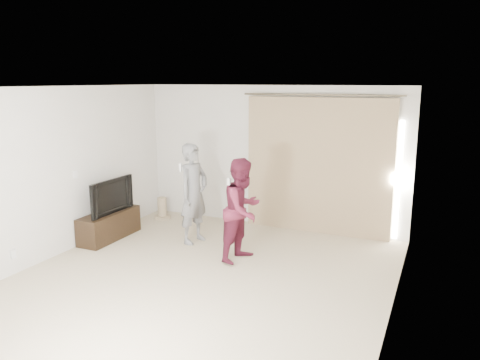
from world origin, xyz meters
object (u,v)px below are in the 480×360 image
at_px(person_man, 194,194).
at_px(person_woman, 243,210).
at_px(tv_console, 109,225).
at_px(tv, 108,196).

distance_m(person_man, person_woman, 1.14).
relative_size(person_man, person_woman, 1.07).
height_order(person_man, person_woman, person_man).
bearing_deg(person_man, tv_console, -162.63).
bearing_deg(tv_console, person_woman, 1.03).
bearing_deg(tv, tv_console, -178.87).
distance_m(tv_console, tv, 0.53).
xyz_separation_m(tv_console, tv, (0.00, 0.00, 0.53)).
distance_m(tv_console, person_woman, 2.55).
relative_size(tv_console, person_woman, 0.77).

